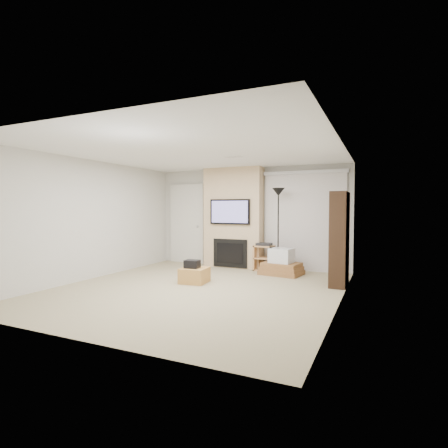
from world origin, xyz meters
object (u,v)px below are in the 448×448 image
at_px(av_stand, 264,256).
at_px(ottoman, 194,275).
at_px(box_stack, 281,265).
at_px(floor_lamp, 278,206).
at_px(bookshelf, 339,239).

bearing_deg(av_stand, ottoman, -113.84).
xyz_separation_m(ottoman, box_stack, (1.35, 1.57, 0.07)).
relative_size(ottoman, box_stack, 0.52).
distance_m(floor_lamp, av_stand, 1.25).
distance_m(ottoman, box_stack, 2.07).
bearing_deg(floor_lamp, ottoman, -122.87).
height_order(ottoman, box_stack, box_stack).
distance_m(ottoman, bookshelf, 2.92).
bearing_deg(ottoman, box_stack, 49.22).
relative_size(ottoman, floor_lamp, 0.26).
distance_m(box_stack, bookshelf, 1.58).
bearing_deg(bookshelf, ottoman, -159.99).
xyz_separation_m(floor_lamp, bookshelf, (1.46, -0.88, -0.64)).
xyz_separation_m(ottoman, av_stand, (0.84, 1.90, 0.20)).
height_order(ottoman, av_stand, av_stand).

